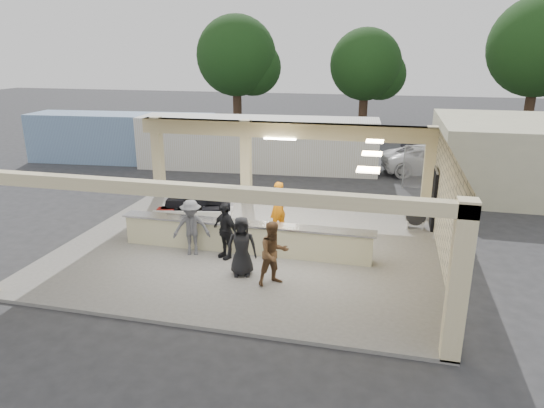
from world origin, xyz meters
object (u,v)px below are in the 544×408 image
(baggage_counter, at_px, (245,237))
(car_dark, at_px, (441,151))
(drum_fan, at_px, (416,215))
(passenger_a, at_px, (274,253))
(luggage_cart, at_px, (194,209))
(passenger_b, at_px, (225,231))
(passenger_c, at_px, (191,227))
(container_white, at_px, (257,143))
(container_blue, at_px, (122,138))
(passenger_d, at_px, (242,246))
(car_white_a, at_px, (434,160))
(baggage_handler, at_px, (278,207))

(baggage_counter, xyz_separation_m, car_dark, (7.21, 15.28, 0.14))
(drum_fan, relative_size, passenger_a, 0.49)
(luggage_cart, distance_m, passenger_b, 2.73)
(passenger_b, relative_size, passenger_c, 0.99)
(drum_fan, height_order, car_dark, car_dark)
(container_white, xyz_separation_m, container_blue, (-8.17, -0.05, -0.02))
(baggage_counter, relative_size, passenger_a, 4.56)
(baggage_counter, bearing_deg, passenger_d, -75.74)
(car_white_a, height_order, car_dark, car_white_a)
(container_white, bearing_deg, car_white_a, 2.19)
(drum_fan, xyz_separation_m, car_white_a, (1.24, 8.97, 0.18))
(baggage_handler, height_order, passenger_c, baggage_handler)
(passenger_a, distance_m, container_blue, 18.23)
(baggage_counter, height_order, passenger_b, passenger_b)
(passenger_c, relative_size, car_white_a, 0.34)
(baggage_counter, distance_m, baggage_handler, 2.10)
(passenger_a, height_order, passenger_c, passenger_a)
(baggage_counter, bearing_deg, drum_fan, 33.63)
(passenger_c, height_order, container_blue, container_blue)
(passenger_b, bearing_deg, baggage_handler, 99.34)
(container_white, relative_size, container_blue, 1.22)
(baggage_counter, height_order, baggage_handler, baggage_handler)
(passenger_d, distance_m, container_blue, 17.30)
(drum_fan, bearing_deg, container_blue, 152.07)
(baggage_handler, relative_size, container_white, 0.14)
(baggage_counter, height_order, car_dark, car_dark)
(baggage_counter, xyz_separation_m, passenger_b, (-0.44, -0.58, 0.39))
(drum_fan, distance_m, car_dark, 11.85)
(container_blue, bearing_deg, car_dark, 7.04)
(passenger_b, relative_size, container_blue, 0.17)
(passenger_c, xyz_separation_m, car_white_a, (8.15, 13.12, -0.24))
(passenger_a, bearing_deg, luggage_cart, 98.91)
(container_blue, bearing_deg, container_white, -4.52)
(passenger_d, bearing_deg, container_white, 88.87)
(passenger_b, xyz_separation_m, car_dark, (7.65, 15.86, -0.25))
(baggage_counter, height_order, container_white, container_white)
(passenger_b, xyz_separation_m, container_blue, (-10.48, 12.02, 0.40))
(passenger_a, xyz_separation_m, container_white, (-4.17, 13.46, 0.40))
(car_dark, bearing_deg, luggage_cart, 167.54)
(baggage_counter, bearing_deg, baggage_handler, 72.35)
(passenger_d, bearing_deg, baggage_handler, 71.92)
(luggage_cart, distance_m, baggage_handler, 2.96)
(passenger_c, bearing_deg, drum_fan, 12.55)
(passenger_b, xyz_separation_m, car_white_a, (7.05, 13.11, -0.23))
(car_white_a, bearing_deg, car_dark, -25.33)
(passenger_d, distance_m, car_white_a, 15.45)
(passenger_c, height_order, passenger_d, passenger_c)
(car_white_a, xyz_separation_m, car_dark, (0.60, 2.74, -0.02))
(passenger_c, xyz_separation_m, container_blue, (-9.38, 12.03, 0.39))
(baggage_counter, distance_m, passenger_c, 1.70)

